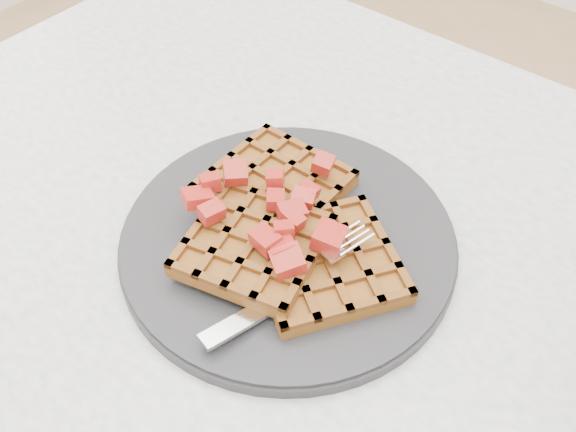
% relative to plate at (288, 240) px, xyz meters
% --- Properties ---
extents(table, '(1.20, 0.80, 0.75)m').
position_rel_plate_xyz_m(table, '(0.10, -0.00, -0.12)').
color(table, silver).
rests_on(table, ground).
extents(plate, '(0.31, 0.31, 0.02)m').
position_rel_plate_xyz_m(plate, '(0.00, 0.00, 0.00)').
color(plate, black).
rests_on(plate, table).
extents(waffles, '(0.23, 0.20, 0.03)m').
position_rel_plate_xyz_m(waffles, '(0.00, -0.00, 0.02)').
color(waffles, brown).
rests_on(waffles, plate).
extents(strawberry_pile, '(0.15, 0.15, 0.02)m').
position_rel_plate_xyz_m(strawberry_pile, '(-0.00, 0.00, 0.05)').
color(strawberry_pile, '#880300').
rests_on(strawberry_pile, waffles).
extents(fork, '(0.06, 0.18, 0.02)m').
position_rel_plate_xyz_m(fork, '(0.05, -0.04, 0.02)').
color(fork, silver).
rests_on(fork, plate).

